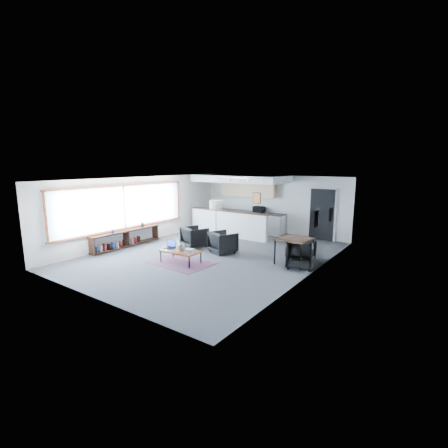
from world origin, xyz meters
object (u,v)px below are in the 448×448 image
Objects in this scene: book_stack at (189,250)px; dining_table at (294,240)px; armchair_left at (195,236)px; coffee_table at (181,251)px; laptop at (171,246)px; armchair_right at (223,241)px; microwave at (259,209)px; dining_chair_near at (299,257)px; dining_chair_far at (301,250)px; ceramic_pot at (181,247)px; floor_lamp at (216,206)px.

dining_table reaches higher than book_stack.
coffee_table is at bearing 136.13° from armchair_left.
armchair_right is (0.88, 1.70, -0.07)m from laptop.
laptop reaches higher than coffee_table.
armchair_right is at bearing -81.35° from microwave.
armchair_left is 3.94m from dining_table.
dining_chair_near reaches higher than dining_chair_far.
dining_table is at bearing 104.69° from dining_chair_far.
microwave is (-0.33, 5.48, 0.56)m from ceramic_pot.
dining_chair_near is (3.25, 1.74, -0.04)m from coffee_table.
dining_table is at bearing -158.93° from armchair_left.
ceramic_pot reaches higher than dining_chair_far.
book_stack is 0.52× the size of dining_chair_near.
ceramic_pot is (0.07, -0.04, 0.16)m from coffee_table.
dining_table reaches higher than dining_chair_near.
laptop is 0.23× the size of floor_lamp.
coffee_table is 1.26× the size of dining_table.
floor_lamp is at bearing 81.34° from laptop.
dining_table is at bearing -48.26° from microwave.
book_stack is at bearing -70.58° from floor_lamp.
dining_table reaches higher than ceramic_pot.
dining_chair_far is (3.92, 0.77, -0.11)m from armchair_left.
laptop is at bearing 171.15° from ceramic_pot.
armchair_right reaches higher than dining_chair_near.
microwave is (-0.65, 3.69, 0.68)m from armchair_right.
book_stack is 5.49m from microwave.
floor_lamp is (0.39, 0.83, 1.07)m from armchair_left.
laptop is 0.84m from book_stack.
laptop is 2.78m from floor_lamp.
dining_chair_near reaches higher than book_stack.
dining_chair_near is (2.86, -0.01, -0.08)m from armchair_right.
dining_table is at bearing 116.83° from dining_chair_near.
ceramic_pot is 3.65m from dining_chair_near.
ceramic_pot is at bearing 57.22° from dining_chair_far.
floor_lamp is at bearing -21.91° from armchair_right.
microwave is (0.71, 3.64, 0.68)m from armchair_left.
microwave reaches higher than dining_chair_far.
armchair_right is 2.86m from dining_chair_near.
laptop is 0.56m from ceramic_pot.
floor_lamp is at bearing 14.13° from dining_chair_far.
armchair_right reaches higher than coffee_table.
book_stack is (0.84, -0.02, -0.03)m from laptop.
dining_table is 4.71m from microwave.
microwave reaches higher than dining_table.
microwave is (-3.51, 3.70, 0.76)m from dining_chair_near.
armchair_left is (-1.31, 1.78, -0.03)m from book_stack.
ceramic_pot is at bearing -76.55° from floor_lamp.
dining_table reaches higher than laptop.
book_stack is (0.35, 0.03, 0.08)m from coffee_table.
floor_lamp is (-0.92, 2.61, 1.04)m from book_stack.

